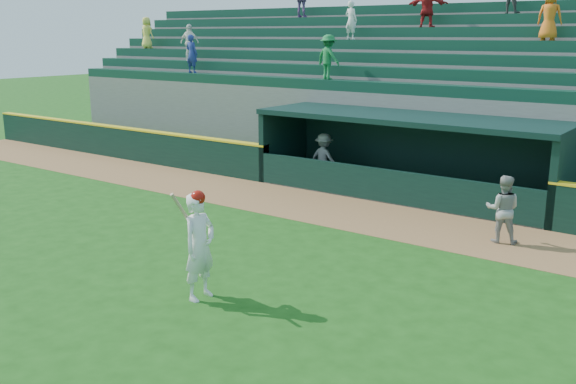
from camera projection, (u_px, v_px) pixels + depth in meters
name	position (u px, v px, depth m)	size (l,w,h in m)	color
ground	(244.00, 265.00, 13.74)	(120.00, 120.00, 0.00)	#194C13
warning_track	(359.00, 215.00, 17.59)	(40.00, 3.00, 0.01)	olive
field_wall_left	(114.00, 142.00, 25.74)	(15.50, 0.30, 1.20)	black
wall_stripe_left	(113.00, 127.00, 25.59)	(15.50, 0.32, 0.06)	yellow
dugout_player_front	(503.00, 209.00, 15.09)	(0.79, 0.62, 1.63)	#989893
dugout_player_inside	(324.00, 158.00, 21.27)	(1.06, 0.61, 1.64)	#9C9C97
dugout	(411.00, 150.00, 19.70)	(9.40, 2.80, 2.46)	slate
stands	(467.00, 103.00, 23.05)	(34.50, 6.33, 7.43)	slate
batter_at_plate	(199.00, 245.00, 11.80)	(0.50, 0.86, 2.09)	white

